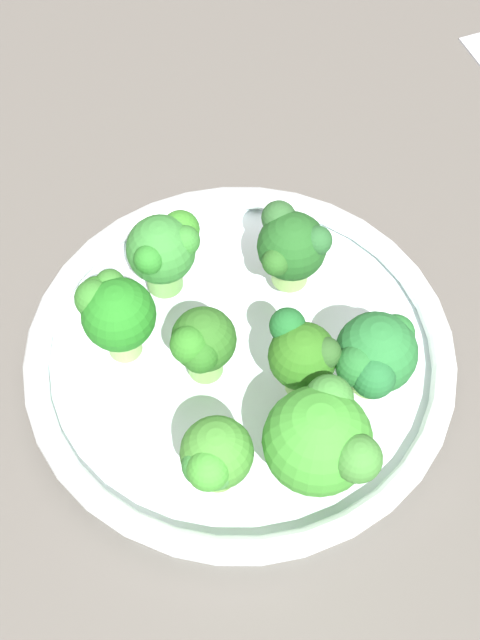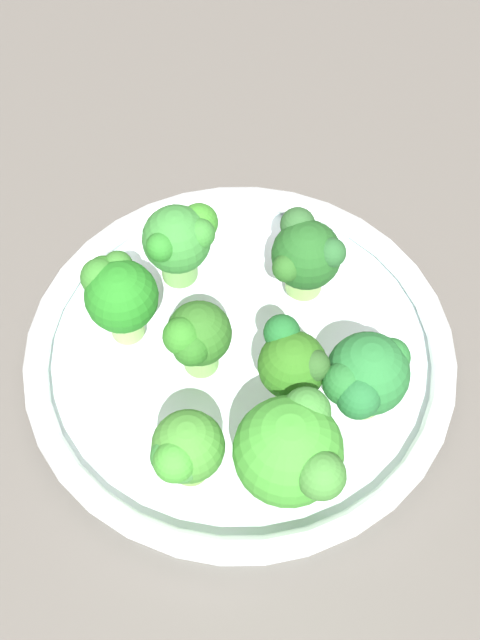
{
  "view_description": "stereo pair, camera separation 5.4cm",
  "coord_description": "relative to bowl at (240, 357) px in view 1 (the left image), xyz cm",
  "views": [
    {
      "loc": [
        10.21,
        26.82,
        51.63
      ],
      "look_at": [
        1.67,
        -1.84,
        6.04
      ],
      "focal_mm": 48.66,
      "sensor_mm": 36.0,
      "label": 1
    },
    {
      "loc": [
        4.87,
        27.89,
        51.63
      ],
      "look_at": [
        1.67,
        -1.84,
        6.04
      ],
      "focal_mm": 48.66,
      "sensor_mm": 36.0,
      "label": 2
    }
  ],
  "objects": [
    {
      "name": "ground_plane",
      "position": [
        -1.67,
        1.84,
        -2.8
      ],
      "size": [
        130.0,
        130.0,
        2.5
      ],
      "primitive_type": "cube",
      "color": "#58554F"
    },
    {
      "name": "bowl",
      "position": [
        0.0,
        0.0,
        0.0
      ],
      "size": [
        28.76,
        28.76,
        3.04
      ],
      "color": "white",
      "rests_on": "ground_plane"
    },
    {
      "name": "broccoli_floret_0",
      "position": [
        7.46,
        -2.16,
        5.47
      ],
      "size": [
        4.8,
        5.0,
        6.37
      ],
      "color": "#93C265",
      "rests_on": "bowl"
    },
    {
      "name": "broccoli_floret_1",
      "position": [
        -7.0,
        5.2,
        5.01
      ],
      "size": [
        5.6,
        5.66,
        6.08
      ],
      "color": "#91C163",
      "rests_on": "bowl"
    },
    {
      "name": "broccoli_floret_2",
      "position": [
        -2.75,
        3.95,
        5.28
      ],
      "size": [
        4.23,
        4.89,
        6.04
      ],
      "color": "#93C363",
      "rests_on": "bowl"
    },
    {
      "name": "broccoli_floret_3",
      "position": [
        -1.91,
        9.71,
        5.59
      ],
      "size": [
        6.31,
        6.76,
        7.13
      ],
      "color": "#77C059",
      "rests_on": "bowl"
    },
    {
      "name": "broccoli_floret_4",
      "position": [
        -4.8,
        -4.29,
        5.0
      ],
      "size": [
        4.83,
        5.21,
        5.89
      ],
      "color": "#9CC86A",
      "rests_on": "bowl"
    },
    {
      "name": "broccoli_floret_5",
      "position": [
        2.85,
        1.36,
        5.01
      ],
      "size": [
        4.28,
        4.44,
        5.8
      ],
      "color": "#8CCF63",
      "rests_on": "bowl"
    },
    {
      "name": "broccoli_floret_6",
      "position": [
        4.13,
        8.74,
        4.69
      ],
      "size": [
        4.34,
        4.55,
        5.36
      ],
      "color": "#7EB74D",
      "rests_on": "bowl"
    },
    {
      "name": "broccoli_floret_7",
      "position": [
        3.31,
        -6.22,
        5.24
      ],
      "size": [
        5.16,
        4.61,
        6.17
      ],
      "color": "#77B359",
      "rests_on": "bowl"
    }
  ]
}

